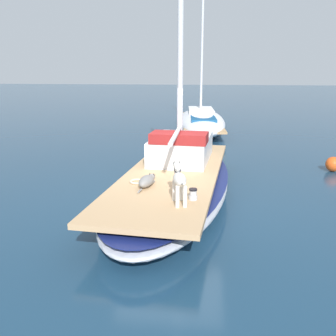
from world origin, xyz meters
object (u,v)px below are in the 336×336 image
sailboat_main (173,185)px  moored_boat_far_astern (201,120)px  dog_white (179,180)px  deck_winch (193,195)px  dog_grey (147,181)px  coiled_rope (137,182)px  mooring_buoy (333,164)px

sailboat_main → moored_boat_far_astern: moored_boat_far_astern is taller
dog_white → deck_winch: 0.44m
moored_boat_far_astern → dog_grey: bearing=-94.0°
deck_winch → coiled_rope: deck_winch is taller
dog_white → dog_grey: (-0.73, 0.92, -0.32)m
moored_boat_far_astern → mooring_buoy: 8.24m
deck_winch → moored_boat_far_astern: (-0.19, 11.98, -0.24)m
dog_white → deck_winch: bearing=38.6°
sailboat_main → moored_boat_far_astern: 10.11m
moored_boat_far_astern → sailboat_main: bearing=-92.1°
dog_white → mooring_buoy: dog_white is taller
dog_white → moored_boat_far_astern: size_ratio=0.11×
sailboat_main → mooring_buoy: sailboat_main is taller
sailboat_main → coiled_rope: size_ratio=22.92×
sailboat_main → moored_boat_far_astern: size_ratio=0.88×
dog_grey → coiled_rope: size_ratio=2.94×
deck_winch → coiled_rope: size_ratio=0.65×
dog_grey → deck_winch: dog_grey is taller
dog_white → deck_winch: (0.24, 0.19, -0.32)m
sailboat_main → coiled_rope: 1.19m
deck_winch → mooring_buoy: bearing=51.1°
coiled_rope → mooring_buoy: coiled_rope is taller
deck_winch → coiled_rope: (-1.20, 0.94, -0.08)m
dog_grey → moored_boat_far_astern: bearing=86.0°
mooring_buoy → dog_grey: bearing=-139.9°
sailboat_main → dog_grey: size_ratio=7.80×
moored_boat_far_astern → deck_winch: bearing=-89.1°
sailboat_main → dog_white: size_ratio=8.00×
dog_grey → coiled_rope: bearing=139.0°
dog_white → dog_grey: size_ratio=0.98×
deck_winch → mooring_buoy: 6.25m
dog_grey → coiled_rope: (-0.23, 0.20, -0.08)m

